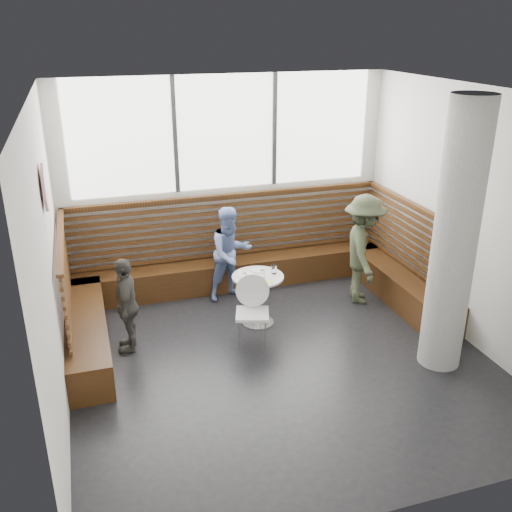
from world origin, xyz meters
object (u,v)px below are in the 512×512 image
object	(u,v)px
adult_man	(363,249)
cafe_chair	(251,305)
concrete_column	(455,240)
child_left	(127,305)
cafe_table	(258,290)
child_back	(231,253)

from	to	relation	value
adult_man	cafe_chair	bearing A→B (deg)	128.15
concrete_column	child_left	world-z (taller)	concrete_column
concrete_column	cafe_table	size ratio (longest dim) A/B	4.46
cafe_table	child_back	bearing A→B (deg)	98.32
child_back	child_left	size ratio (longest dim) A/B	1.14
cafe_table	adult_man	distance (m)	1.72
cafe_chair	adult_man	distance (m)	2.05
child_back	concrete_column	bearing A→B (deg)	-66.74
concrete_column	child_left	xyz separation A→B (m)	(-3.58, 1.45, -0.98)
cafe_table	cafe_chair	world-z (taller)	cafe_chair
adult_man	cafe_table	bearing A→B (deg)	116.42
concrete_column	cafe_table	world-z (taller)	concrete_column
concrete_column	child_left	bearing A→B (deg)	158.00
concrete_column	child_back	distance (m)	3.29
adult_man	child_left	world-z (taller)	adult_man
cafe_table	child_left	distance (m)	1.76
concrete_column	cafe_chair	size ratio (longest dim) A/B	3.54
adult_man	child_left	xyz separation A→B (m)	(-3.43, -0.35, -0.19)
cafe_chair	concrete_column	bearing A→B (deg)	-10.79
cafe_table	cafe_chair	size ratio (longest dim) A/B	0.79
adult_man	child_back	world-z (taller)	adult_man
cafe_chair	child_back	bearing A→B (deg)	103.37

